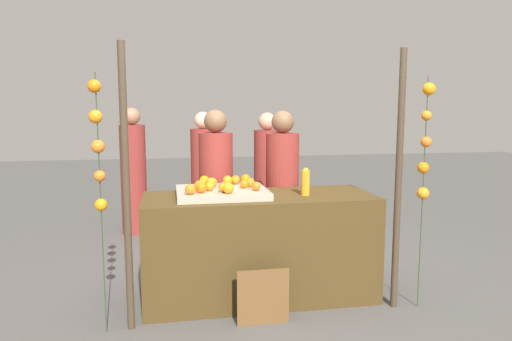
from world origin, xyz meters
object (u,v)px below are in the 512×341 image
at_px(orange_0, 204,181).
at_px(vendor_left, 216,200).
at_px(stall_counter, 259,246).
at_px(juice_bottle, 305,182).
at_px(vendor_right, 282,199).
at_px(orange_1, 190,189).
at_px(chalkboard_sign, 263,298).

distance_m(orange_0, vendor_left, 0.46).
bearing_deg(stall_counter, vendor_left, 117.73).
relative_size(orange_0, juice_bottle, 0.38).
xyz_separation_m(vendor_left, vendor_right, (0.66, -0.05, -0.00)).
height_order(orange_1, chalkboard_sign, orange_1).
relative_size(stall_counter, chalkboard_sign, 4.41).
bearing_deg(orange_0, orange_1, -109.41).
height_order(orange_1, vendor_left, vendor_left).
bearing_deg(orange_0, chalkboard_sign, -64.25).
relative_size(orange_0, vendor_right, 0.06).
xyz_separation_m(orange_1, juice_bottle, (1.01, 0.11, 0.01)).
bearing_deg(vendor_right, orange_1, -142.51).
relative_size(orange_1, vendor_left, 0.05).
height_order(stall_counter, vendor_left, vendor_left).
bearing_deg(vendor_left, orange_0, -111.35).
distance_m(orange_0, chalkboard_sign, 1.20).
distance_m(chalkboard_sign, vendor_right, 1.31).
bearing_deg(orange_1, orange_0, 70.59).
xyz_separation_m(stall_counter, vendor_left, (-0.32, 0.60, 0.31)).
bearing_deg(chalkboard_sign, orange_1, 144.45).
height_order(orange_0, vendor_right, vendor_right).
xyz_separation_m(juice_bottle, chalkboard_sign, (-0.48, -0.49, -0.82)).
distance_m(orange_0, juice_bottle, 0.91).
height_order(stall_counter, chalkboard_sign, stall_counter).
height_order(orange_1, vendor_right, vendor_right).
xyz_separation_m(orange_0, chalkboard_sign, (0.38, -0.79, -0.81)).
distance_m(juice_bottle, chalkboard_sign, 1.06).
bearing_deg(vendor_right, chalkboard_sign, -110.89).
bearing_deg(orange_1, chalkboard_sign, -35.55).
bearing_deg(stall_counter, orange_0, 152.48).
xyz_separation_m(orange_0, vendor_right, (0.80, 0.31, -0.25)).
bearing_deg(vendor_left, juice_bottle, -42.93).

